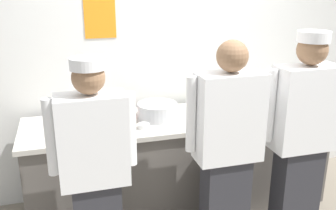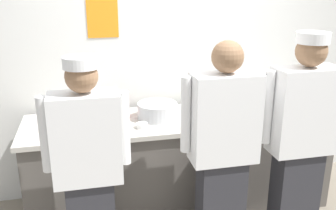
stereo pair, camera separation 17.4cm
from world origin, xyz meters
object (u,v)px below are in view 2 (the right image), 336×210
Objects in this scene: chef_center at (223,150)px; mixing_bowl_steel at (157,111)px; chef_far_right at (301,139)px; plate_stack_front at (290,109)px; deli_cup at (80,118)px; squeeze_bottle_primary at (124,106)px; ramekin_orange_sauce at (201,114)px; sheet_tray at (246,111)px; ramekin_green_sauce at (281,104)px; squeeze_bottle_secondary at (208,102)px; ramekin_yellow_sauce at (142,125)px; plate_stack_rear at (93,126)px; chef_near_left at (88,167)px.

chef_center is 0.81m from mixing_bowl_steel.
chef_far_right is 1.20m from mixing_bowl_steel.
plate_stack_front is 2.04× the size of deli_cup.
squeeze_bottle_primary is 1.83× the size of ramekin_orange_sauce.
sheet_tray is 1.12m from squeeze_bottle_primary.
chef_center is 1.21m from ramekin_green_sauce.
squeeze_bottle_secondary is (0.77, -0.04, -0.00)m from squeeze_bottle_primary.
sheet_tray is at bearing -7.64° from squeeze_bottle_primary.
squeeze_bottle_secondary reaches higher than ramekin_orange_sauce.
squeeze_bottle_primary is 0.77m from squeeze_bottle_secondary.
mixing_bowl_steel is at bearing -170.33° from squeeze_bottle_secondary.
sheet_tray is 0.44m from ramekin_orange_sauce.
sheet_tray is at bearing -1.63° from mixing_bowl_steel.
ramekin_yellow_sauce is 1.02× the size of deli_cup.
deli_cup is at bearing 156.41° from ramekin_yellow_sauce.
mixing_bowl_steel is 0.83m from sheet_tray.
plate_stack_front is at bearing -3.94° from deli_cup.
ramekin_orange_sauce is at bearing -171.58° from ramekin_green_sauce.
plate_stack_rear is 1.05× the size of squeeze_bottle_primary.
sheet_tray is (-0.39, 0.10, -0.02)m from plate_stack_front.
plate_stack_front reaches higher than sheet_tray.
ramekin_orange_sauce is 1.05m from deli_cup.
ramekin_green_sauce is at bearing 14.13° from sheet_tray.
chef_far_right is 1.50m from squeeze_bottle_primary.
ramekin_green_sauce is (0.90, 0.81, 0.03)m from chef_center.
sheet_tray is 1.49m from deli_cup.
chef_near_left is at bearing -130.17° from mixing_bowl_steel.
mixing_bowl_steel is at bearing 173.03° from ramekin_orange_sauce.
ramekin_green_sauce is (1.23, 0.08, -0.05)m from mixing_bowl_steel.
plate_stack_front is 1.52m from squeeze_bottle_primary.
squeeze_bottle_primary is at bearing 172.36° from sheet_tray.
deli_cup is at bearing 93.32° from chef_near_left.
ramekin_orange_sauce is at bearing -127.78° from squeeze_bottle_secondary.
squeeze_bottle_secondary is 1.96× the size of deli_cup.
chef_near_left is 3.41× the size of sheet_tray.
ramekin_orange_sauce is at bearing 7.44° from plate_stack_rear.
ramekin_green_sauce is at bearing -1.80° from squeeze_bottle_primary.
chef_near_left is 0.57m from plate_stack_rear.
chef_near_left is at bearing -153.95° from sheet_tray.
chef_near_left is 1.94m from plate_stack_front.
chef_far_right is at bearing -0.27° from chef_center.
deli_cup reaches higher than ramekin_yellow_sauce.
plate_stack_rear is 2.04× the size of ramekin_yellow_sauce.
ramekin_orange_sauce is (-0.10, -0.13, -0.07)m from squeeze_bottle_secondary.
ramekin_green_sauce is at bearing 8.42° from ramekin_orange_sauce.
ramekin_green_sauce is 1.90m from deli_cup.
sheet_tray is 0.42m from ramekin_green_sauce.
chef_center is at bearing -46.38° from ramekin_yellow_sauce.
chef_far_right is 16.84× the size of ramekin_orange_sauce.
squeeze_bottle_primary is (0.34, 0.86, 0.13)m from chef_near_left.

